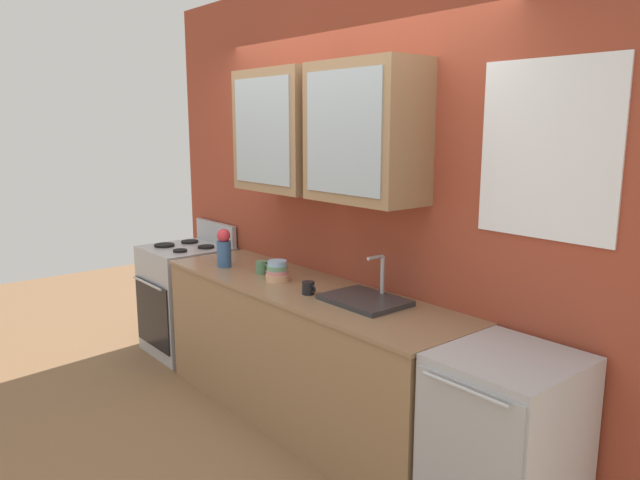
% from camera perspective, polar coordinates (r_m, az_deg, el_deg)
% --- Properties ---
extents(ground_plane, '(10.00, 10.00, 0.00)m').
position_cam_1_polar(ground_plane, '(4.17, -1.56, -16.49)').
color(ground_plane, brown).
extents(back_wall_unit, '(4.17, 0.46, 2.88)m').
position_cam_1_polar(back_wall_unit, '(3.92, 2.11, 5.54)').
color(back_wall_unit, '#993D28').
rests_on(back_wall_unit, ground_plane).
extents(counter, '(2.43, 0.67, 0.90)m').
position_cam_1_polar(counter, '(3.98, -1.59, -10.69)').
color(counter, '#93704C').
rests_on(counter, ground_plane).
extents(stove_range, '(0.64, 0.67, 1.08)m').
position_cam_1_polar(stove_range, '(5.26, -12.44, -5.41)').
color(stove_range, '#ADAFB5').
rests_on(stove_range, ground_plane).
extents(sink_faucet, '(0.48, 0.35, 0.27)m').
position_cam_1_polar(sink_faucet, '(3.50, 4.29, -5.59)').
color(sink_faucet, '#2D2D30').
rests_on(sink_faucet, counter).
extents(bowl_stack, '(0.15, 0.15, 0.13)m').
position_cam_1_polar(bowl_stack, '(3.97, -4.07, -2.97)').
color(bowl_stack, '#E0AD7F').
rests_on(bowl_stack, counter).
extents(vase, '(0.10, 0.10, 0.28)m').
position_cam_1_polar(vase, '(4.38, -9.07, -0.76)').
color(vase, '#33598C').
rests_on(vase, counter).
extents(cup_near_sink, '(0.11, 0.08, 0.08)m').
position_cam_1_polar(cup_near_sink, '(3.65, -1.10, -4.56)').
color(cup_near_sink, black).
rests_on(cup_near_sink, counter).
extents(cup_near_bowls, '(0.12, 0.08, 0.09)m').
position_cam_1_polar(cup_near_bowls, '(4.16, -5.51, -2.59)').
color(cup_near_bowls, '#4C7F59').
rests_on(cup_near_bowls, counter).
extents(dishwasher, '(0.57, 0.65, 0.90)m').
position_cam_1_polar(dishwasher, '(3.05, 17.06, -18.37)').
color(dishwasher, '#ADAFB5').
rests_on(dishwasher, ground_plane).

